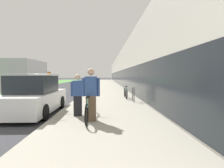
{
  "coord_description": "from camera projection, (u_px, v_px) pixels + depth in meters",
  "views": [
    {
      "loc": [
        5.24,
        -4.34,
        1.64
      ],
      "look_at": [
        5.86,
        13.65,
        0.73
      ],
      "focal_mm": 28.0,
      "sensor_mm": 36.0,
      "label": 1
    }
  ],
  "objects": [
    {
      "name": "person_rider",
      "position": [
        91.0,
        95.0,
        5.81
      ],
      "size": [
        0.6,
        0.23,
        1.75
      ],
      "color": "brown",
      "rests_on": "sidewalk_slab"
    },
    {
      "name": "tandem_bicycle",
      "position": [
        89.0,
        108.0,
        6.15
      ],
      "size": [
        0.52,
        2.51,
        0.86
      ],
      "color": "black",
      "rests_on": "sidewalk_slab"
    },
    {
      "name": "storefront_facade",
      "position": [
        143.0,
        70.0,
        33.48
      ],
      "size": [
        10.01,
        70.0,
        5.24
      ],
      "color": "#BCB7AD",
      "rests_on": "ground"
    },
    {
      "name": "moving_truck",
      "position": [
        28.0,
        77.0,
        16.34
      ],
      "size": [
        2.43,
        6.16,
        2.97
      ],
      "color": "orange",
      "rests_on": "ground"
    },
    {
      "name": "cruiser_bike_nearest",
      "position": [
        126.0,
        93.0,
        11.61
      ],
      "size": [
        0.52,
        1.74,
        0.84
      ],
      "color": "black",
      "rests_on": "sidewalk_slab"
    },
    {
      "name": "lawn_strip",
      "position": [
        33.0,
        85.0,
        28.95
      ],
      "size": [
        6.47,
        70.0,
        0.03
      ],
      "color": "#518E42",
      "rests_on": "ground"
    },
    {
      "name": "parked_sedan_curbside",
      "position": [
        34.0,
        97.0,
        7.45
      ],
      "size": [
        1.91,
        4.04,
        1.69
      ],
      "color": "white",
      "rests_on": "ground"
    },
    {
      "name": "bike_rack_hoop",
      "position": [
        133.0,
        93.0,
        10.08
      ],
      "size": [
        0.05,
        0.6,
        0.84
      ],
      "color": "#4C4C51",
      "rests_on": "sidewalk_slab"
    },
    {
      "name": "person_bystander",
      "position": [
        78.0,
        95.0,
        6.56
      ],
      "size": [
        0.53,
        0.21,
        1.56
      ],
      "color": "black",
      "rests_on": "sidewalk_slab"
    },
    {
      "name": "sidewalk_slab",
      "position": [
        106.0,
        86.0,
        25.38
      ],
      "size": [
        4.1,
        70.0,
        0.11
      ],
      "color": "#A39E8E",
      "rests_on": "ground"
    }
  ]
}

